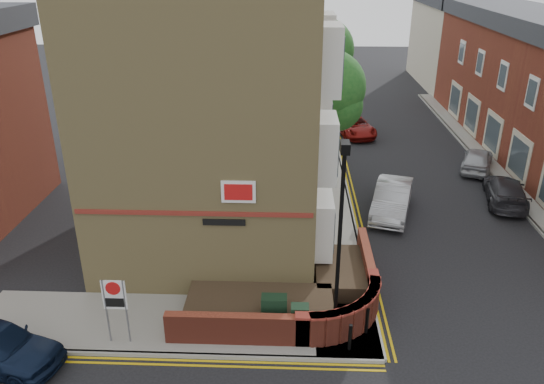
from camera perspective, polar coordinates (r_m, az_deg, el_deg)
The scene contains 26 objects.
ground at distance 16.50m, azimuth 1.15°, elevation -17.59°, with size 120.00×120.00×0.00m, color black.
pavement_corner at distance 17.99m, azimuth -10.30°, elevation -13.71°, with size 13.00×3.00×0.12m, color gray.
pavement_main at distance 30.41m, azimuth 5.57°, elevation 2.93°, with size 2.00×32.00×0.12m, color gray.
pavement_far at distance 30.41m, azimuth 27.02°, elevation 0.29°, with size 4.00×40.00×0.12m, color gray.
kerb_side at distance 16.86m, azimuth -11.37°, elevation -16.81°, with size 13.00×0.15×0.12m, color gray.
kerb_main_near at distance 30.49m, azimuth 7.44°, elevation 2.90°, with size 0.15×32.00×0.12m, color gray.
kerb_main_far at distance 29.62m, azimuth 23.52°, elevation 0.36°, with size 0.15×40.00×0.12m, color gray.
yellow_lines_side at distance 16.72m, azimuth -11.55°, elevation -17.50°, with size 13.00×0.28×0.01m, color gold.
yellow_lines_main at distance 30.53m, azimuth 7.91°, elevation 2.79°, with size 0.28×32.00×0.01m, color gold.
corner_building at distance 21.09m, azimuth -6.13°, elevation 10.95°, with size 8.95×10.40×13.60m.
garden_wall at distance 18.44m, azimuth 1.31°, elevation -12.43°, with size 6.80×6.00×1.20m, color maroon, non-canonical shape.
lamppost at distance 15.59m, azimuth 7.26°, elevation -5.41°, with size 0.25×0.50×6.30m.
utility_cabinet_large at distance 17.06m, azimuth 0.23°, elevation -12.86°, with size 0.80×0.45×1.20m, color black.
utility_cabinet_small at distance 16.84m, azimuth 2.99°, elevation -13.65°, with size 0.55×0.40×1.10m, color black.
bollard_near at distance 16.53m, azimuth 8.39°, elevation -15.20°, with size 0.11×0.11×0.90m, color black.
bollard_far at distance 17.23m, azimuth 10.17°, elevation -13.49°, with size 0.11×0.11×0.90m, color black.
zone_sign at distance 16.68m, azimuth -16.55°, elevation -11.07°, with size 0.72×0.07×2.20m.
far_terrace_cream at distance 52.78m, azimuth 18.68°, elevation 15.34°, with size 5.40×12.40×8.00m.
tree_near at distance 27.17m, azimuth 6.17°, elevation 10.60°, with size 3.64×3.65×6.70m.
tree_mid at distance 34.90m, azimuth 5.41°, elevation 14.45°, with size 4.03×4.03×7.42m.
tree_far at distance 42.84m, azimuth 4.87°, elevation 15.87°, with size 3.81×3.81×7.00m.
traffic_light_assembly at distance 38.28m, azimuth 5.67°, elevation 11.61°, with size 0.20×0.16×4.20m.
silver_car_near at distance 25.01m, azimuth 12.79°, elevation -0.72°, with size 1.55×4.45×1.47m, color #A3A6AB.
red_car_main at distance 35.96m, azimuth 8.80°, elevation 7.06°, with size 2.05×4.44×1.23m, color maroon.
grey_car_far at distance 27.86m, azimuth 23.83°, elevation 0.10°, with size 1.73×4.26×1.24m, color #2B2B30.
silver_car_far at distance 31.58m, azimuth 21.23°, elevation 3.30°, with size 1.51×3.75×1.28m, color #A5A8AD.
Camera 1 is at (0.17, -12.33, 10.97)m, focal length 35.00 mm.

